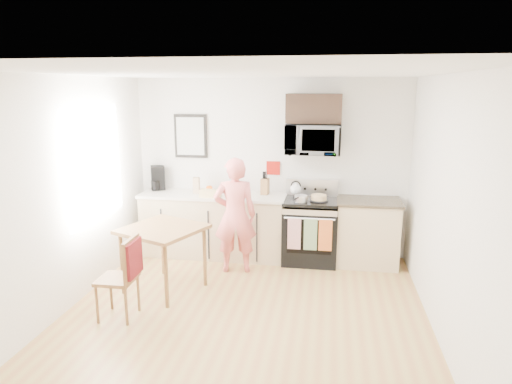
% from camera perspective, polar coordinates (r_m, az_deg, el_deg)
% --- Properties ---
extents(floor, '(4.60, 4.60, 0.00)m').
position_cam_1_polar(floor, '(5.05, -1.95, -16.31)').
color(floor, '#AD7643').
rests_on(floor, ground).
extents(back_wall, '(4.00, 0.04, 2.60)m').
position_cam_1_polar(back_wall, '(6.77, 1.76, 3.05)').
color(back_wall, silver).
rests_on(back_wall, floor).
extents(front_wall, '(4.00, 0.04, 2.60)m').
position_cam_1_polar(front_wall, '(2.49, -12.93, -15.41)').
color(front_wall, silver).
rests_on(front_wall, floor).
extents(left_wall, '(0.04, 4.60, 2.60)m').
position_cam_1_polar(left_wall, '(5.31, -23.73, -0.84)').
color(left_wall, silver).
rests_on(left_wall, floor).
extents(right_wall, '(0.04, 4.60, 2.60)m').
position_cam_1_polar(right_wall, '(4.61, 23.14, -2.78)').
color(right_wall, silver).
rests_on(right_wall, floor).
extents(ceiling, '(4.00, 4.60, 0.04)m').
position_cam_1_polar(ceiling, '(4.40, -2.21, 14.68)').
color(ceiling, white).
rests_on(ceiling, back_wall).
extents(window, '(0.06, 1.40, 1.50)m').
position_cam_1_polar(window, '(5.92, -19.50, 3.31)').
color(window, white).
rests_on(window, left_wall).
extents(cabinet_left, '(2.10, 0.60, 0.90)m').
position_cam_1_polar(cabinet_left, '(6.84, -5.30, -4.24)').
color(cabinet_left, tan).
rests_on(cabinet_left, floor).
extents(countertop_left, '(2.14, 0.64, 0.04)m').
position_cam_1_polar(countertop_left, '(6.71, -5.39, -0.40)').
color(countertop_left, beige).
rests_on(countertop_left, cabinet_left).
extents(cabinet_right, '(0.84, 0.60, 0.90)m').
position_cam_1_polar(cabinet_right, '(6.65, 13.71, -5.06)').
color(cabinet_right, tan).
rests_on(cabinet_right, floor).
extents(countertop_right, '(0.88, 0.64, 0.04)m').
position_cam_1_polar(countertop_right, '(6.53, 13.93, -1.13)').
color(countertop_right, black).
rests_on(countertop_right, cabinet_right).
extents(range, '(0.76, 0.70, 1.16)m').
position_cam_1_polar(range, '(6.61, 6.77, -5.00)').
color(range, black).
rests_on(range, floor).
extents(microwave, '(0.76, 0.51, 0.42)m').
position_cam_1_polar(microwave, '(6.44, 7.13, 6.57)').
color(microwave, silver).
rests_on(microwave, back_wall).
extents(upper_cabinet, '(0.76, 0.35, 0.40)m').
position_cam_1_polar(upper_cabinet, '(6.45, 7.25, 10.32)').
color(upper_cabinet, black).
rests_on(upper_cabinet, back_wall).
extents(wall_art, '(0.50, 0.04, 0.65)m').
position_cam_1_polar(wall_art, '(6.95, -8.17, 6.92)').
color(wall_art, black).
rests_on(wall_art, back_wall).
extents(wall_trivet, '(0.20, 0.02, 0.20)m').
position_cam_1_polar(wall_trivet, '(6.75, 2.16, 3.02)').
color(wall_trivet, '#A6150E').
rests_on(wall_trivet, back_wall).
extents(person, '(0.64, 0.48, 1.58)m').
position_cam_1_polar(person, '(6.13, -2.64, -2.94)').
color(person, '#CD4138').
rests_on(person, floor).
extents(dining_table, '(0.97, 0.97, 0.81)m').
position_cam_1_polar(dining_table, '(5.69, -11.55, -5.25)').
color(dining_table, brown).
rests_on(dining_table, floor).
extents(chair, '(0.43, 0.39, 0.91)m').
position_cam_1_polar(chair, '(5.13, -15.78, -9.03)').
color(chair, brown).
rests_on(chair, floor).
extents(knife_block, '(0.12, 0.16, 0.23)m').
position_cam_1_polar(knife_block, '(6.65, 1.14, 0.72)').
color(knife_block, brown).
rests_on(knife_block, countertop_left).
extents(utensil_crock, '(0.12, 0.12, 0.36)m').
position_cam_1_polar(utensil_crock, '(6.76, -3.26, 1.14)').
color(utensil_crock, '#A6150E').
rests_on(utensil_crock, countertop_left).
extents(fruit_bowl, '(0.23, 0.23, 0.10)m').
position_cam_1_polar(fruit_bowl, '(6.82, -6.04, 0.30)').
color(fruit_bowl, white).
rests_on(fruit_bowl, countertop_left).
extents(milk_carton, '(0.10, 0.10, 0.24)m').
position_cam_1_polar(milk_carton, '(6.77, -7.47, 0.84)').
color(milk_carton, tan).
rests_on(milk_carton, countertop_left).
extents(coffee_maker, '(0.28, 0.33, 0.35)m').
position_cam_1_polar(coffee_maker, '(7.12, -12.19, 1.66)').
color(coffee_maker, black).
rests_on(coffee_maker, countertop_left).
extents(bread_bag, '(0.30, 0.17, 0.11)m').
position_cam_1_polar(bread_bag, '(6.51, -5.73, -0.18)').
color(bread_bag, tan).
rests_on(bread_bag, countertop_left).
extents(cake, '(0.26, 0.26, 0.09)m').
position_cam_1_polar(cake, '(6.39, 7.86, -0.74)').
color(cake, black).
rests_on(cake, range).
extents(kettle, '(0.17, 0.17, 0.21)m').
position_cam_1_polar(kettle, '(6.68, 4.98, 0.38)').
color(kettle, white).
rests_on(kettle, range).
extents(pot, '(0.18, 0.29, 0.09)m').
position_cam_1_polar(pot, '(6.30, 5.62, -0.83)').
color(pot, silver).
rests_on(pot, range).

